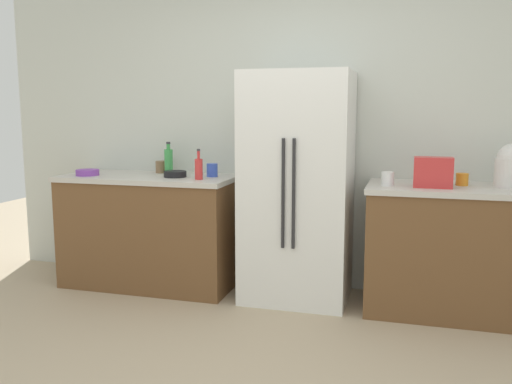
# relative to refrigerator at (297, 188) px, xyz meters

# --- Properties ---
(kitchen_back_panel) EXTENTS (5.45, 0.10, 2.62)m
(kitchen_back_panel) POSITION_rel_refrigerator_xyz_m (-0.04, 0.39, 0.43)
(kitchen_back_panel) COLOR silver
(kitchen_back_panel) RESTS_ON ground_plane
(counter_left) EXTENTS (1.45, 0.68, 0.93)m
(counter_left) POSITION_rel_refrigerator_xyz_m (-1.26, 0.00, -0.41)
(counter_left) COLOR brown
(counter_left) RESTS_ON ground_plane
(counter_right) EXTENTS (1.35, 0.68, 0.93)m
(counter_right) POSITION_rel_refrigerator_xyz_m (1.21, 0.00, -0.41)
(counter_right) COLOR brown
(counter_right) RESTS_ON ground_plane
(refrigerator) EXTENTS (0.81, 0.66, 1.76)m
(refrigerator) POSITION_rel_refrigerator_xyz_m (0.00, 0.00, 0.00)
(refrigerator) COLOR white
(refrigerator) RESTS_ON ground_plane
(toaster) EXTENTS (0.26, 0.14, 0.21)m
(toaster) POSITION_rel_refrigerator_xyz_m (0.98, -0.11, 0.16)
(toaster) COLOR red
(toaster) RESTS_ON counter_right
(rice_cooker) EXTENTS (0.23, 0.23, 0.31)m
(rice_cooker) POSITION_rel_refrigerator_xyz_m (1.51, 0.04, 0.20)
(rice_cooker) COLOR silver
(rice_cooker) RESTS_ON counter_right
(bottle_a) EXTENTS (0.07, 0.07, 0.27)m
(bottle_a) POSITION_rel_refrigerator_xyz_m (-1.15, 0.14, 0.17)
(bottle_a) COLOR green
(bottle_a) RESTS_ON counter_left
(bottle_b) EXTENTS (0.06, 0.06, 0.24)m
(bottle_b) POSITION_rel_refrigerator_xyz_m (-0.76, -0.14, 0.14)
(bottle_b) COLOR red
(bottle_b) RESTS_ON counter_left
(cup_a) EXTENTS (0.09, 0.09, 0.11)m
(cup_a) POSITION_rel_refrigerator_xyz_m (-0.72, 0.07, 0.11)
(cup_a) COLOR blue
(cup_a) RESTS_ON counter_left
(cup_b) EXTENTS (0.09, 0.09, 0.09)m
(cup_b) POSITION_rel_refrigerator_xyz_m (1.19, 0.06, 0.10)
(cup_b) COLOR orange
(cup_b) RESTS_ON counter_right
(cup_c) EXTENTS (0.09, 0.09, 0.10)m
(cup_c) POSITION_rel_refrigerator_xyz_m (-1.25, 0.20, 0.11)
(cup_c) COLOR brown
(cup_c) RESTS_ON counter_left
(cup_d) EXTENTS (0.09, 0.09, 0.10)m
(cup_d) POSITION_rel_refrigerator_xyz_m (0.68, -0.10, 0.10)
(cup_d) COLOR white
(cup_d) RESTS_ON counter_right
(bowl_a) EXTENTS (0.18, 0.18, 0.05)m
(bowl_a) POSITION_rel_refrigerator_xyz_m (-1.00, -0.04, 0.08)
(bowl_a) COLOR black
(bowl_a) RESTS_ON counter_left
(bowl_b) EXTENTS (0.19, 0.19, 0.05)m
(bowl_b) POSITION_rel_refrigerator_xyz_m (-1.75, -0.13, 0.08)
(bowl_b) COLOR purple
(bowl_b) RESTS_ON counter_left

